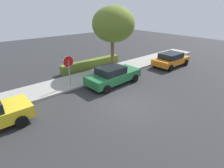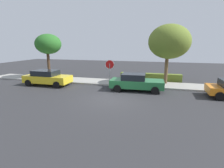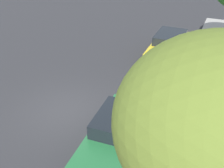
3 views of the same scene
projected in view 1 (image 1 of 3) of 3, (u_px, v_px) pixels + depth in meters
name	position (u px, v px, depth m)	size (l,w,h in m)	color
ground_plane	(128.00, 104.00, 11.15)	(60.00, 60.00, 0.00)	#2D2D30
sidewalk_curb	(83.00, 79.00, 14.91)	(32.00, 2.72, 0.14)	#9E9B93
stop_sign	(69.00, 66.00, 12.89)	(0.88, 0.10, 2.47)	gray
parked_car_green	(113.00, 75.00, 13.80)	(4.64, 2.27, 1.49)	#236B38
parked_car_orange	(171.00, 59.00, 18.07)	(4.18, 2.14, 1.40)	orange
street_tree_near_corner	(113.00, 25.00, 16.11)	(3.97, 3.97, 5.86)	brown
front_yard_hedge	(92.00, 64.00, 17.61)	(6.56, 0.72, 0.85)	olive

